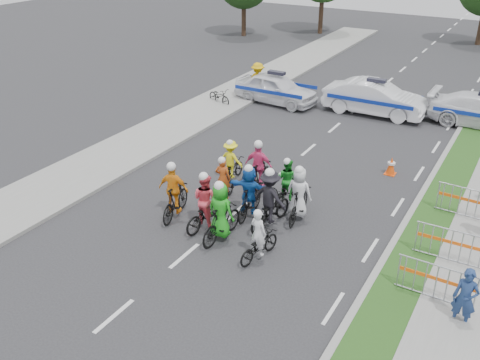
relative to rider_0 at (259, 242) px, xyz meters
The scene contains 24 objects.
ground 2.23m from the rider_0, 152.88° to the right, with size 90.00×90.00×0.00m, color #28282B.
curb_right 5.15m from the rider_0, 51.62° to the left, with size 0.20×60.00×0.12m, color gray.
grass_strip 5.61m from the rider_0, 45.99° to the left, with size 1.20×60.00×0.11m, color #274917.
sidewalk_left 9.34m from the rider_0, 154.49° to the left, with size 3.00×60.00×0.13m, color gray.
rider_0 is the anchor object (origin of this frame).
rider_1 1.51m from the rider_0, 167.64° to the left, with size 0.88×1.95×2.02m.
rider_2 2.36m from the rider_0, 162.72° to the left, with size 0.91×1.99×1.96m.
rider_3 3.56m from the rider_0, 168.17° to the left, with size 1.07×1.97×2.00m.
rider_4 1.86m from the rider_0, 107.34° to the left, with size 1.22×2.09×2.06m.
rider_5 2.44m from the rider_0, 125.42° to the left, with size 1.54×1.84×1.89m.
rider_6 3.55m from the rider_0, 138.04° to the left, with size 0.87×1.78×1.73m.
rider_7 2.60m from the rider_0, 88.68° to the left, with size 0.86×1.89×1.94m.
rider_8 3.56m from the rider_0, 102.52° to the left, with size 0.73×1.67×1.68m.
rider_9 4.13m from the rider_0, 118.20° to the left, with size 1.05×1.96×2.02m.
rider_10 5.06m from the rider_0, 129.86° to the left, with size 0.95×1.67×1.68m.
police_car_0 14.26m from the rider_0, 114.66° to the left, with size 1.79×4.45×1.52m, color white.
police_car_1 13.83m from the rider_0, 93.99° to the left, with size 1.73×4.95×1.63m, color white.
spectator_0 5.54m from the rider_0, ahead, with size 0.58×0.38×1.59m, color navy.
marshal_hiviz 14.97m from the rider_0, 118.52° to the left, with size 1.24×0.71×1.92m, color #D8A50B.
barrier_0 4.81m from the rider_0, ahead, with size 2.00×0.50×1.12m, color #A5A8AD, non-canonical shape.
barrier_1 5.38m from the rider_0, 27.32° to the left, with size 2.00×0.50×1.12m, color #A5A8AD, non-canonical shape.
barrier_2 7.14m from the rider_0, 47.93° to the left, with size 2.00×0.50×1.12m, color #A5A8AD, non-canonical shape.
cone_0 7.63m from the rider_0, 76.99° to the left, with size 0.40×0.40×0.70m.
parked_bike 14.09m from the rider_0, 126.66° to the left, with size 0.55×1.58×0.83m, color black.
Camera 1 is at (7.88, -10.36, 8.94)m, focal length 40.00 mm.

